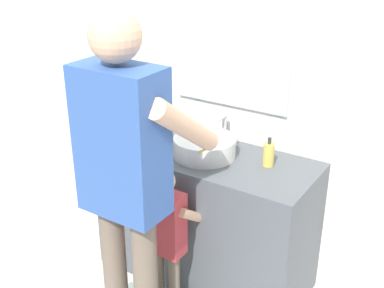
% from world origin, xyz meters
% --- Properties ---
extents(back_wall, '(4.40, 0.10, 2.70)m').
position_xyz_m(back_wall, '(0.00, 0.62, 1.35)').
color(back_wall, silver).
rests_on(back_wall, ground).
extents(vanity_cabinet, '(1.28, 0.54, 0.83)m').
position_xyz_m(vanity_cabinet, '(0.00, 0.30, 0.42)').
color(vanity_cabinet, '#4C5156').
rests_on(vanity_cabinet, ground).
extents(sink_basin, '(0.35, 0.35, 0.11)m').
position_xyz_m(sink_basin, '(0.00, 0.28, 0.89)').
color(sink_basin, silver).
rests_on(sink_basin, vanity_cabinet).
extents(faucet, '(0.18, 0.14, 0.18)m').
position_xyz_m(faucet, '(0.00, 0.49, 0.91)').
color(faucet, '#B7BABF').
rests_on(faucet, vanity_cabinet).
extents(toothbrush_cup, '(0.07, 0.07, 0.21)m').
position_xyz_m(toothbrush_cup, '(-0.41, 0.27, 0.89)').
color(toothbrush_cup, silver).
rests_on(toothbrush_cup, vanity_cabinet).
extents(soap_bottle, '(0.06, 0.06, 0.16)m').
position_xyz_m(soap_bottle, '(0.36, 0.36, 0.90)').
color(soap_bottle, gold).
rests_on(soap_bottle, vanity_cabinet).
extents(child_toddler, '(0.28, 0.28, 0.90)m').
position_xyz_m(child_toddler, '(0.00, -0.10, 0.54)').
color(child_toddler, '#6B5B4C').
rests_on(child_toddler, ground).
extents(adult_parent, '(0.54, 0.56, 1.73)m').
position_xyz_m(adult_parent, '(-0.03, -0.36, 1.04)').
color(adult_parent, '#6B5B4C').
rests_on(adult_parent, ground).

